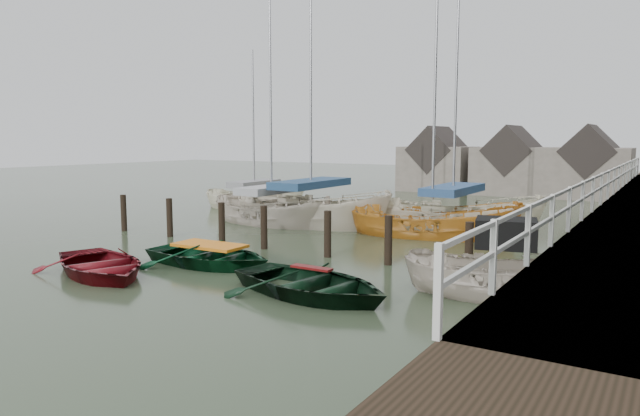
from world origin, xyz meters
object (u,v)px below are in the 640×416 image
Objects in this scene: rowboat_red at (101,275)px; rowboat_green at (210,265)px; sailboat_a at (272,222)px; rowboat_dkgreen at (312,296)px; sailboat_e at (255,208)px; sailboat_b at (311,223)px; sailboat_c at (432,235)px; motorboat at (502,294)px; sailboat_d at (452,228)px.

rowboat_red reaches higher than rowboat_green.
rowboat_green is 7.98m from sailboat_a.
sailboat_e reaches higher than rowboat_dkgreen.
sailboat_e reaches higher than rowboat_green.
sailboat_e is (-5.48, 13.22, 0.06)m from rowboat_red.
sailboat_b is 1.43× the size of sailboat_e.
sailboat_e reaches higher than rowboat_red.
sailboat_e is (-3.77, 3.55, 0.00)m from sailboat_a.
rowboat_dkgreen is 0.40× the size of sailboat_a.
sailboat_c is 10.92m from sailboat_e.
sailboat_a is (-3.30, 7.27, 0.06)m from rowboat_green.
motorboat is at bearing -134.14° from sailboat_e.
sailboat_c is at bearing -76.52° from sailboat_a.
rowboat_green is 0.86× the size of motorboat.
sailboat_a is (-11.11, 6.24, -0.03)m from motorboat.
rowboat_dkgreen is 16.36m from sailboat_e.
rowboat_dkgreen reaches higher than rowboat_red.
sailboat_b reaches higher than rowboat_red.
rowboat_dkgreen is (5.72, 1.29, 0.00)m from rowboat_red.
sailboat_a reaches higher than rowboat_red.
rowboat_red is at bearing -162.48° from sailboat_a.
rowboat_red is 1.01× the size of rowboat_green.
rowboat_red is 14.31m from sailboat_e.
sailboat_d is at bearing -70.22° from sailboat_b.
sailboat_a is 0.79× the size of sailboat_d.
rowboat_dkgreen is 0.41× the size of sailboat_c.
rowboat_green is at bearing 150.24° from sailboat_d.
rowboat_dkgreen is at bearing 173.40° from sailboat_d.
sailboat_c is (6.78, 0.71, -0.05)m from sailboat_a.
sailboat_b is at bearing 10.59° from rowboat_green.
sailboat_e is (-5.29, 2.87, 0.00)m from sailboat_b.
sailboat_a is 1.15× the size of sailboat_e.
sailboat_c is 1.12× the size of sailboat_e.
sailboat_b is 1.28× the size of sailboat_c.
motorboat is 12.75m from sailboat_a.
sailboat_e is at bearing 63.41° from sailboat_b.
sailboat_b is 5.71m from sailboat_d.
sailboat_a is at bearing -144.09° from sailboat_e.
sailboat_a is at bearing 116.04° from sailboat_b.
sailboat_c reaches higher than motorboat.
rowboat_red is at bearing 147.43° from sailboat_d.
rowboat_red is 0.39× the size of sailboat_a.
sailboat_a reaches higher than rowboat_green.
sailboat_e is at bearing 52.73° from rowboat_dkgreen.
sailboat_d is 1.45× the size of sailboat_e.
sailboat_b is 5.26m from sailboat_c.
rowboat_red is 0.31× the size of sailboat_b.
sailboat_c is (5.26, 0.03, -0.05)m from sailboat_b.
rowboat_dkgreen is 0.88× the size of motorboat.
sailboat_d is (5.25, 12.10, 0.06)m from rowboat_red.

